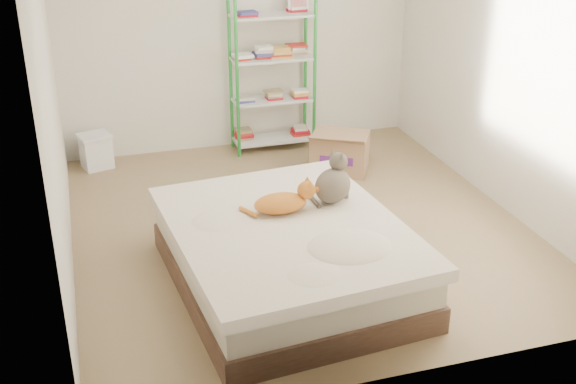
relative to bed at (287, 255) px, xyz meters
name	(u,v)px	position (x,y,z in m)	size (l,w,h in m)	color
room	(299,81)	(0.37, 0.89, 1.05)	(3.81, 4.21, 2.61)	#907756
bed	(287,255)	(0.00, 0.00, 0.00)	(1.77, 2.13, 0.51)	brown
orange_cat	(280,201)	(0.01, 0.20, 0.35)	(0.47, 0.25, 0.19)	orange
grey_cat	(333,178)	(0.45, 0.26, 0.45)	(0.28, 0.34, 0.39)	brown
shelf_unit	(273,74)	(0.68, 2.78, 0.58)	(0.88, 0.36, 1.74)	green
cardboard_box	(340,152)	(1.15, 1.96, -0.06)	(0.70, 0.73, 0.45)	tan
white_bin	(96,151)	(-1.22, 2.74, -0.07)	(0.38, 0.35, 0.36)	white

